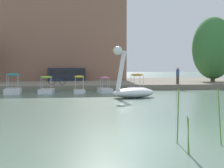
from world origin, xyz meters
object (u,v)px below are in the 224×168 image
at_px(pedal_boat_orange, 137,87).
at_px(pedal_boat_lime, 46,88).
at_px(swan_boat, 132,89).
at_px(tree_willow_near_path, 213,48).
at_px(bicycle_parked, 57,81).
at_px(pedal_boat_pink, 105,88).
at_px(person_on_path, 178,75).
at_px(parked_van, 66,74).
at_px(pedal_boat_teal, 13,88).
at_px(pedal_boat_yellow, 79,88).

distance_m(pedal_boat_orange, pedal_boat_lime, 7.75).
height_order(swan_boat, tree_willow_near_path, tree_willow_near_path).
bearing_deg(bicycle_parked, swan_boat, -58.53).
xyz_separation_m(pedal_boat_orange, tree_willow_near_path, (12.03, 9.00, 4.24)).
relative_size(swan_boat, pedal_boat_orange, 1.64).
xyz_separation_m(tree_willow_near_path, bicycle_parked, (-19.02, -4.68, -3.82)).
relative_size(pedal_boat_pink, pedal_boat_lime, 0.93).
xyz_separation_m(pedal_boat_orange, person_on_path, (5.04, 3.23, 1.02)).
bearing_deg(person_on_path, pedal_boat_lime, -166.88).
bearing_deg(tree_willow_near_path, bicycle_parked, -166.18).
relative_size(pedal_boat_pink, parked_van, 0.38).
height_order(pedal_boat_orange, pedal_boat_pink, pedal_boat_orange).
bearing_deg(pedal_boat_teal, person_on_path, 11.15).
distance_m(pedal_boat_yellow, person_on_path, 10.55).
relative_size(pedal_boat_lime, bicycle_parked, 1.20).
relative_size(pedal_boat_orange, tree_willow_near_path, 0.27).
bearing_deg(swan_boat, pedal_boat_orange, 71.62).
relative_size(pedal_boat_orange, person_on_path, 1.26).
height_order(pedal_boat_pink, person_on_path, person_on_path).
relative_size(pedal_boat_pink, person_on_path, 1.10).
bearing_deg(tree_willow_near_path, pedal_boat_pink, -149.90).
bearing_deg(person_on_path, tree_willow_near_path, 39.57).
distance_m(pedal_boat_lime, pedal_boat_teal, 2.67).
distance_m(pedal_boat_teal, parked_van, 15.20).
distance_m(pedal_boat_yellow, tree_willow_near_path, 19.66).
distance_m(pedal_boat_orange, tree_willow_near_path, 15.62).
xyz_separation_m(pedal_boat_pink, parked_van, (-3.29, 14.29, 1.09)).
bearing_deg(pedal_boat_orange, pedal_boat_teal, 179.01).
height_order(pedal_boat_yellow, tree_willow_near_path, tree_willow_near_path).
xyz_separation_m(swan_boat, parked_van, (-4.54, 19.30, 0.84)).
bearing_deg(person_on_path, pedal_boat_teal, -168.85).
relative_size(pedal_boat_yellow, tree_willow_near_path, 0.21).
height_order(pedal_boat_orange, pedal_boat_yellow, pedal_boat_orange).
xyz_separation_m(pedal_boat_yellow, bicycle_parked, (-1.98, 4.15, 0.41)).
xyz_separation_m(pedal_boat_teal, person_on_path, (15.46, 3.05, 0.98)).
xyz_separation_m(pedal_boat_orange, pedal_boat_teal, (-10.42, 0.18, 0.03)).
height_order(tree_willow_near_path, person_on_path, tree_willow_near_path).
distance_m(swan_boat, tree_willow_near_path, 19.63).
height_order(swan_boat, pedal_boat_teal, swan_boat).
distance_m(swan_boat, person_on_path, 10.25).
bearing_deg(swan_boat, bicycle_parked, 121.47).
xyz_separation_m(pedal_boat_yellow, tree_willow_near_path, (17.04, 8.83, 4.23)).
distance_m(pedal_boat_yellow, pedal_boat_lime, 2.74).
bearing_deg(pedal_boat_yellow, pedal_boat_teal, 179.88).
height_order(pedal_boat_lime, pedal_boat_teal, pedal_boat_teal).
bearing_deg(pedal_boat_lime, person_on_path, 13.12).
bearing_deg(pedal_boat_orange, pedal_boat_pink, 171.42).
distance_m(pedal_boat_orange, parked_van, 15.94).
xyz_separation_m(pedal_boat_lime, pedal_boat_teal, (-2.67, -0.07, 0.06)).
bearing_deg(swan_boat, person_on_path, 49.96).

